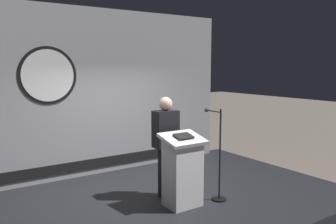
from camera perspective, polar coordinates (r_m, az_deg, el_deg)
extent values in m
plane|color=#6B6056|center=(6.05, -2.11, -16.51)|extent=(40.00, 40.00, 0.00)
cube|color=black|center=(5.99, -2.12, -15.20)|extent=(6.40, 4.00, 0.30)
cube|color=#9E9EA3|center=(7.18, -10.06, 3.21)|extent=(5.46, 0.10, 3.27)
cylinder|color=black|center=(6.73, -18.90, 5.62)|extent=(1.05, 0.02, 1.05)
cylinder|color=white|center=(6.72, -18.89, 5.62)|extent=(0.94, 0.02, 0.94)
cube|color=black|center=(7.37, -9.62, -7.87)|extent=(4.92, 0.02, 0.20)
cube|color=silver|center=(5.50, 2.38, -9.92)|extent=(0.52, 0.40, 1.03)
cube|color=silver|center=(5.36, 2.41, -4.35)|extent=(0.64, 0.50, 0.17)
cube|color=black|center=(5.34, 2.54, -3.91)|extent=(0.28, 0.20, 0.07)
cylinder|color=black|center=(5.91, -0.40, -9.65)|extent=(0.26, 0.26, 0.84)
cube|color=black|center=(5.74, -0.41, -2.75)|extent=(0.40, 0.24, 0.60)
sphere|color=beige|center=(5.68, -0.41, 1.35)|extent=(0.22, 0.22, 0.22)
cylinder|color=black|center=(5.94, 8.27, -13.80)|extent=(0.24, 0.24, 0.02)
cylinder|color=black|center=(5.72, 8.41, -6.96)|extent=(0.03, 0.03, 1.49)
cylinder|color=black|center=(5.71, 7.38, 0.14)|extent=(0.02, 0.34, 0.02)
sphere|color=#262626|center=(5.84, 6.26, 0.32)|extent=(0.07, 0.07, 0.07)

